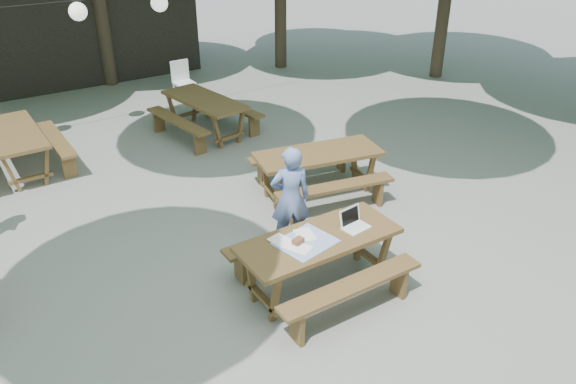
{
  "coord_description": "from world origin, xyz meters",
  "views": [
    {
      "loc": [
        -2.71,
        -5.22,
        4.45
      ],
      "look_at": [
        0.65,
        0.03,
        1.05
      ],
      "focal_mm": 35.0,
      "sensor_mm": 36.0,
      "label": 1
    }
  ],
  "objects": [
    {
      "name": "ground",
      "position": [
        0.0,
        0.0,
        0.0
      ],
      "size": [
        80.0,
        80.0,
        0.0
      ],
      "primitive_type": "plane",
      "color": "slate",
      "rests_on": "ground"
    },
    {
      "name": "tabletop_clutter",
      "position": [
        0.42,
        -0.65,
        0.76
      ],
      "size": [
        0.75,
        0.67,
        0.08
      ],
      "color": "#385EBF",
      "rests_on": "main_picnic_table"
    },
    {
      "name": "pavilion",
      "position": [
        0.5,
        10.5,
        1.4
      ],
      "size": [
        6.0,
        3.0,
        2.8
      ],
      "primitive_type": "cube",
      "color": "black",
      "rests_on": "ground"
    },
    {
      "name": "main_picnic_table",
      "position": [
        0.65,
        -0.67,
        0.39
      ],
      "size": [
        2.0,
        1.58,
        0.75
      ],
      "color": "#50391C",
      "rests_on": "ground"
    },
    {
      "name": "plastic_chair",
      "position": [
        2.11,
        6.87,
        0.26
      ],
      "size": [
        0.45,
        0.45,
        0.9
      ],
      "rotation": [
        0.0,
        0.0,
        0.02
      ],
      "color": "white",
      "rests_on": "ground"
    },
    {
      "name": "paper_lanterns",
      "position": [
        -0.19,
        6.0,
        2.4
      ],
      "size": [
        9.0,
        0.34,
        0.38
      ],
      "color": "black",
      "rests_on": "ground"
    },
    {
      "name": "laptop",
      "position": [
        1.14,
        -0.69,
        0.81
      ],
      "size": [
        0.36,
        0.3,
        0.24
      ],
      "rotation": [
        0.0,
        0.0,
        0.12
      ],
      "color": "white",
      "rests_on": "main_picnic_table"
    },
    {
      "name": "picnic_table_far_e",
      "position": [
        1.63,
        4.67,
        0.39
      ],
      "size": [
        1.86,
        2.13,
        0.75
      ],
      "rotation": [
        0.0,
        0.0,
        1.73
      ],
      "color": "#50391C",
      "rests_on": "ground"
    },
    {
      "name": "picnic_table_far_w",
      "position": [
        -1.86,
        4.89,
        0.39
      ],
      "size": [
        1.62,
        2.02,
        0.75
      ],
      "rotation": [
        0.0,
        0.0,
        1.59
      ],
      "color": "#50391C",
      "rests_on": "ground"
    },
    {
      "name": "woman",
      "position": [
        0.87,
        0.33,
        0.75
      ],
      "size": [
        0.64,
        0.53,
        1.5
      ],
      "primitive_type": "imported",
      "rotation": [
        0.0,
        0.0,
        2.79
      ],
      "color": "#677CBD",
      "rests_on": "ground"
    },
    {
      "name": "picnic_table_ne",
      "position": [
        2.06,
        1.35,
        0.39
      ],
      "size": [
        2.17,
        1.92,
        0.75
      ],
      "rotation": [
        0.0,
        0.0,
        -0.2
      ],
      "color": "#50391C",
      "rests_on": "ground"
    }
  ]
}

